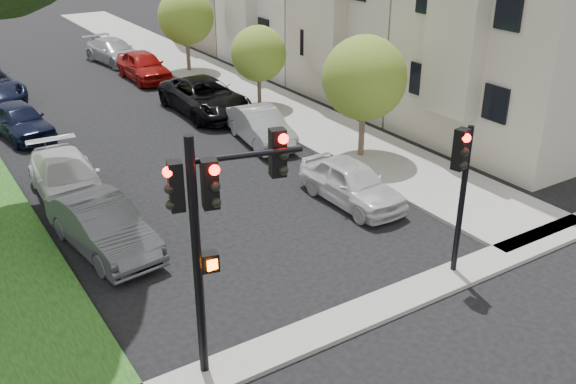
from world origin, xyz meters
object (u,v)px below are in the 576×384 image
small_tree_c (186,17)px  traffic_signal_secondary (461,175)px  small_tree_b (259,54)px  traffic_signal_main (214,213)px  car_parked_5 (103,226)px  car_parked_7 (20,120)px  car_parked_6 (67,178)px  car_parked_4 (114,51)px  car_parked_3 (144,66)px  car_parked_1 (261,126)px  small_tree_a (364,78)px  car_parked_2 (205,97)px  car_parked_0 (352,183)px

small_tree_c → traffic_signal_secondary: (-3.12, -22.38, -0.18)m
small_tree_b → traffic_signal_main: traffic_signal_main is taller
traffic_signal_main → car_parked_5: traffic_signal_main is taller
car_parked_5 → car_parked_7: car_parked_5 is taller
car_parked_5 → car_parked_6: 3.88m
car_parked_4 → traffic_signal_secondary: bearing=-99.9°
car_parked_3 → car_parked_1: bearing=-87.7°
small_tree_a → car_parked_1: bearing=124.7°
traffic_signal_secondary → car_parked_1: traffic_signal_secondary is taller
traffic_signal_main → traffic_signal_secondary: traffic_signal_main is taller
car_parked_6 → car_parked_1: bearing=10.4°
traffic_signal_secondary → car_parked_6: (-6.82, 9.86, -2.08)m
car_parked_2 → traffic_signal_main: bearing=-114.8°
traffic_signal_secondary → car_parked_3: traffic_signal_secondary is taller
car_parked_3 → car_parked_7: 9.18m
small_tree_c → car_parked_1: small_tree_c is taller
traffic_signal_main → car_parked_3: size_ratio=1.17×
small_tree_c → car_parked_7: 11.75m
car_parked_0 → car_parked_4: bearing=89.4°
car_parked_2 → car_parked_3: car_parked_2 is taller
car_parked_6 → car_parked_7: car_parked_7 is taller
car_parked_5 → car_parked_3: bearing=57.9°
small_tree_a → car_parked_4: bearing=98.0°
small_tree_b → small_tree_c: bearing=90.0°
small_tree_a → car_parked_4: size_ratio=0.97×
car_parked_6 → car_parked_7: bearing=93.5°
small_tree_c → car_parked_1: 12.00m
traffic_signal_main → traffic_signal_secondary: bearing=-0.4°
small_tree_b → car_parked_3: bearing=110.0°
small_tree_a → car_parked_2: size_ratio=0.82×
small_tree_a → traffic_signal_secondary: bearing=-112.6°
traffic_signal_main → car_parked_7: 16.78m
car_parked_2 → car_parked_4: size_ratio=1.18×
traffic_signal_main → car_parked_4: 27.59m
small_tree_c → car_parked_1: size_ratio=1.09×
car_parked_1 → car_parked_2: bearing=99.7°
traffic_signal_main → car_parked_7: bearing=91.3°
traffic_signal_secondary → car_parked_1: size_ratio=0.98×
car_parked_0 → car_parked_5: bearing=169.6°
traffic_signal_main → car_parked_1: 13.33m
small_tree_b → car_parked_5: (-10.07, -8.84, -1.73)m
small_tree_b → traffic_signal_secondary: 15.15m
car_parked_1 → car_parked_4: (-0.40, 15.78, -0.00)m
car_parked_2 → car_parked_3: (-0.20, 6.80, -0.01)m
car_parked_0 → car_parked_2: size_ratio=0.73×
car_parked_7 → car_parked_5: bearing=-99.4°
car_parked_3 → car_parked_5: 17.75m
car_parked_2 → car_parked_1: bearing=-87.6°
small_tree_c → car_parked_7: size_ratio=1.09×
small_tree_b → car_parked_4: (-2.68, 11.77, -1.77)m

